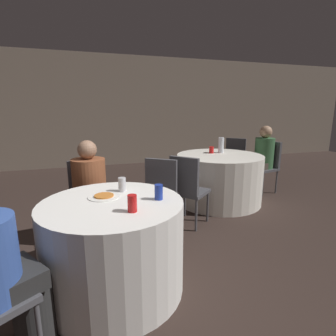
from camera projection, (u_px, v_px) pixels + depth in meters
name	position (u px, v px, depth m)	size (l,w,h in m)	color
ground_plane	(128.00, 283.00, 2.25)	(16.00, 16.00, 0.00)	#332621
wall_back	(93.00, 111.00, 6.63)	(16.00, 0.06, 2.80)	gray
table_near	(114.00, 246.00, 2.11)	(1.11, 1.11, 0.76)	white
table_far	(219.00, 178.00, 4.17)	(1.34, 1.34, 0.76)	white
chair_near_northeast	(158.00, 192.00, 2.97)	(0.56, 0.56, 0.91)	#47474C
chair_near_north	(89.00, 194.00, 2.92)	(0.46, 0.47, 0.91)	#47474C
chair_far_northeast	(234.00, 158.00, 5.08)	(0.57, 0.57, 0.91)	#47474C
chair_far_east	(267.00, 162.00, 4.64)	(0.47, 0.47, 0.91)	#47474C
chair_far_southwest	(187.00, 185.00, 3.24)	(0.56, 0.56, 0.91)	#47474C
person_floral_shirt	(91.00, 194.00, 2.77)	(0.39, 0.51, 1.14)	black
person_green_jacket	(261.00, 160.00, 4.55)	(0.50, 0.37, 1.18)	#4C4238
pizza_plate_near	(104.00, 196.00, 2.13)	(0.26, 0.26, 0.02)	white
soda_can_blue	(159.00, 192.00, 2.06)	(0.07, 0.07, 0.12)	#1E38A5
soda_can_silver	(122.00, 184.00, 2.27)	(0.07, 0.07, 0.12)	silver
soda_can_red	(132.00, 203.00, 1.82)	(0.07, 0.07, 0.12)	red
bottle_far	(221.00, 145.00, 4.25)	(0.09, 0.09, 0.25)	silver
cup_far	(211.00, 150.00, 4.23)	(0.07, 0.07, 0.11)	red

